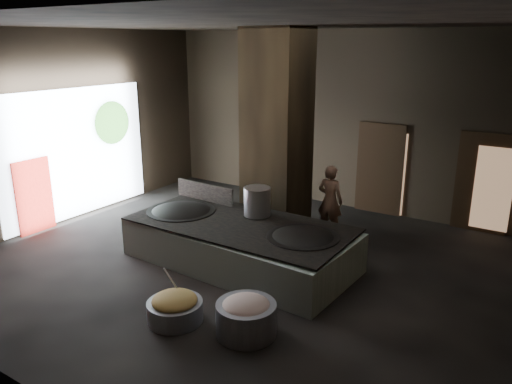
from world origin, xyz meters
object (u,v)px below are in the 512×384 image
Objects in this scene: hearth_platform at (240,244)px; meat_basin at (246,319)px; wok_right at (303,241)px; stock_pot at (257,201)px; veg_basin at (175,311)px; cook at (330,201)px; wok_left at (181,214)px.

hearth_platform is 2.52m from meat_basin.
hearth_platform is 4.89× the size of meat_basin.
meat_basin is (0.16, -2.07, -0.50)m from wok_right.
hearth_platform is 7.67× the size of stock_pot.
veg_basin is (0.36, -2.31, -0.22)m from hearth_platform.
stock_pot is (0.05, 0.55, 0.74)m from hearth_platform.
hearth_platform is 0.93m from stock_pot.
veg_basin is at bearing -112.71° from wok_right.
cook is at bearing 102.62° from wok_right.
meat_basin is (1.15, 0.29, 0.09)m from veg_basin.
wok_left reaches higher than meat_basin.
stock_pot is 0.64× the size of meat_basin.
wok_right is 2.14m from meat_basin.
cook reaches higher than hearth_platform.
cook reaches higher than meat_basin.
wok_left is 1.66m from stock_pot.
stock_pot is 3.08m from meat_basin.
veg_basin is (0.31, -2.86, -0.97)m from stock_pot.
meat_basin is at bearing 99.69° from cook.
veg_basin is (-0.99, -2.36, -0.59)m from wok_right.
wok_left is at bearing -177.95° from wok_right.
stock_pot is at bearing 119.55° from meat_basin.
meat_basin is at bearing 14.35° from veg_basin.
stock_pot is (1.50, 0.60, 0.38)m from wok_left.
wok_left is at bearing -175.38° from hearth_platform.
cook is (0.79, 1.77, -0.32)m from stock_pot.
wok_right is 2.25× the size of stock_pot.
veg_basin is at bearing -165.65° from meat_basin.
wok_right is 1.44m from stock_pot.
hearth_platform is at bearing 1.97° from wok_left.
hearth_platform is 2.50m from cook.
wok_left is at bearing 146.32° from meat_basin.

